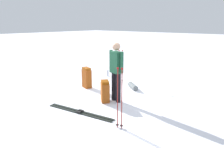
% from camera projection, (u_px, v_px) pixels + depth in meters
% --- Properties ---
extents(ground_plane, '(80.00, 80.00, 0.00)m').
position_uv_depth(ground_plane, '(112.00, 96.00, 6.50)').
color(ground_plane, white).
extents(skier_standing, '(0.56, 0.29, 1.70)m').
position_uv_depth(skier_standing, '(116.00, 69.00, 5.83)').
color(skier_standing, black).
rests_on(skier_standing, ground_plane).
extents(ski_pair_near, '(1.96, 0.51, 0.05)m').
position_uv_depth(ski_pair_near, '(80.00, 112.00, 5.27)').
color(ski_pair_near, black).
rests_on(ski_pair_near, ground_plane).
extents(backpack_large_dark, '(0.42, 0.31, 0.72)m').
position_uv_depth(backpack_large_dark, '(87.00, 78.00, 7.23)').
color(backpack_large_dark, '#944213').
rests_on(backpack_large_dark, ground_plane).
extents(backpack_bright, '(0.40, 0.39, 0.62)m').
position_uv_depth(backpack_bright, '(105.00, 91.00, 5.95)').
color(backpack_bright, '#964514').
rests_on(backpack_bright, ground_plane).
extents(ski_poles_planted_near, '(0.20, 0.11, 1.24)m').
position_uv_depth(ski_poles_planted_near, '(121.00, 64.00, 7.85)').
color(ski_poles_planted_near, black).
rests_on(ski_poles_planted_near, ground_plane).
extents(ski_poles_planted_far, '(0.16, 0.10, 1.35)m').
position_uv_depth(ski_poles_planted_far, '(120.00, 95.00, 4.33)').
color(ski_poles_planted_far, maroon).
rests_on(ski_poles_planted_far, ground_plane).
extents(sleeping_mat_rolled, '(0.55, 0.46, 0.18)m').
position_uv_depth(sleeping_mat_rolled, '(133.00, 86.00, 7.15)').
color(sleeping_mat_rolled, slate).
rests_on(sleeping_mat_rolled, ground_plane).
extents(thermos_bottle, '(0.07, 0.07, 0.26)m').
position_uv_depth(thermos_bottle, '(108.00, 73.00, 8.81)').
color(thermos_bottle, '#AAB1C0').
rests_on(thermos_bottle, ground_plane).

